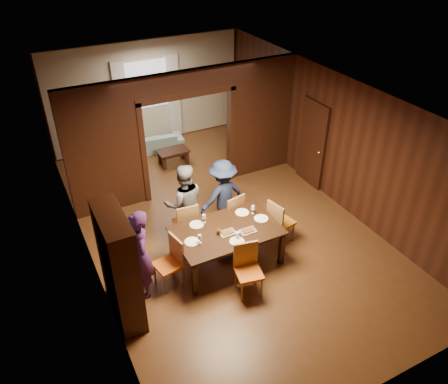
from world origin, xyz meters
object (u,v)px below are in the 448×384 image
chair_right (281,221)px  chair_far_l (185,222)px  person_grey (184,204)px  person_navy (223,195)px  hutch (119,267)px  dining_table (227,245)px  person_purple (140,255)px  sofa (152,143)px  chair_left (168,263)px  chair_near (249,272)px  coffee_table (173,157)px  chair_far_r (230,213)px

chair_right → chair_far_l: 1.92m
person_grey → person_navy: size_ratio=1.07×
person_grey → hutch: hutch is taller
dining_table → chair_right: chair_right is taller
person_purple → sofa: size_ratio=0.99×
person_purple → person_navy: person_purple is taller
person_grey → chair_left: bearing=65.1°
person_navy → dining_table: (-0.44, -1.01, -0.41)m
person_navy → sofa: person_navy is taller
sofa → chair_far_l: bearing=87.3°
sofa → chair_near: chair_near is taller
chair_right → chair_far_l: (-1.73, 0.85, 0.00)m
coffee_table → chair_right: 4.06m
hutch → chair_left: bearing=17.2°
chair_right → chair_far_r: bearing=36.3°
sofa → dining_table: 5.01m
dining_table → coffee_table: 4.07m
person_purple → chair_left: bearing=94.2°
person_purple → chair_right: (2.94, 0.13, -0.37)m
person_navy → chair_far_l: bearing=-0.5°
chair_far_l → chair_far_r: bearing=177.5°
chair_left → chair_far_r: same height
sofa → dining_table: bearing=94.2°
dining_table → chair_left: bearing=-176.5°
person_grey → sofa: 4.09m
chair_far_r → chair_far_l: bearing=-20.4°
person_purple → chair_left: 0.59m
sofa → chair_left: bearing=81.0°
chair_far_r → hutch: size_ratio=0.48×
chair_far_l → chair_near: size_ratio=1.00×
chair_left → chair_near: bearing=43.7°
sofa → coffee_table: size_ratio=2.16×
chair_far_r → person_navy: bearing=-93.7°
dining_table → chair_far_r: bearing=58.7°
dining_table → hutch: (-2.09, -0.35, 0.62)m
coffee_table → chair_left: chair_left is taller
dining_table → chair_left: (-1.21, -0.07, 0.10)m
person_purple → dining_table: (1.67, 0.07, -0.47)m
dining_table → chair_far_r: (0.47, 0.77, 0.10)m
chair_left → chair_far_r: (1.68, 0.85, 0.00)m
person_navy → dining_table: size_ratio=0.81×
chair_right → person_grey: bearing=48.5°
chair_far_l → sofa: bearing=-93.8°
person_grey → sofa: (0.66, 3.99, -0.60)m
person_purple → chair_left: person_purple is taller
person_grey → sofa: person_grey is taller
chair_far_r → person_purple: bearing=9.3°
chair_right → hutch: bearing=84.9°
dining_table → chair_right: (1.27, 0.06, 0.10)m
hutch → chair_right: bearing=6.9°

